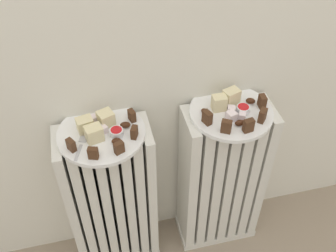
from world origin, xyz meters
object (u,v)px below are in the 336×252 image
Objects in this scene: plate_left at (101,133)px; radiator_right at (221,180)px; radiator_left at (112,201)px; jam_bowl_left at (117,132)px; plate_right at (231,112)px; jam_bowl_right at (243,109)px; fork at (81,146)px.

radiator_right is at bearing 0.00° from plate_left.
radiator_left is 0.34m from jam_bowl_left.
radiator_left is at bearing 180.00° from radiator_right.
radiator_right is (0.38, 0.00, 0.00)m from radiator_left.
plate_right is at bearing 0.00° from plate_left.
plate_right is 0.04m from jam_bowl_right.
jam_bowl_right is at bearing 1.36° from jam_bowl_left.
jam_bowl_left reaches higher than radiator_left.
fork reaches higher than radiator_right.
jam_bowl_left is at bearing 11.20° from fork.
radiator_right is at bearing 0.00° from radiator_left.
radiator_left is 15.64× the size of jam_bowl_right.
jam_bowl_right is (0.37, 0.01, 0.00)m from jam_bowl_left.
radiator_right is 0.47m from jam_bowl_left.
jam_bowl_left is (0.04, -0.02, 0.33)m from radiator_left.
radiator_left and radiator_right have the same top height.
jam_bowl_right is at bearing 3.48° from fork.
plate_right is at bearing 3.75° from jam_bowl_left.
fork is at bearing -144.58° from radiator_left.
jam_bowl_left is 0.96× the size of jam_bowl_right.
plate_left is 6.26× the size of jam_bowl_right.
plate_left is at bearing -180.00° from radiator_right.
jam_bowl_right is (0.41, -0.01, 0.33)m from radiator_left.
radiator_left is 2.50× the size of plate_right.
radiator_right is 0.31m from plate_right.
radiator_right is 6.86× the size of fork.
plate_right is (0.38, -0.00, 0.31)m from radiator_left.
fork is at bearing -174.54° from radiator_right.
plate_left is 1.00× the size of plate_right.
jam_bowl_right is at bearing -24.51° from radiator_right.
plate_left is 0.05m from jam_bowl_left.
radiator_left is 16.28× the size of jam_bowl_left.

